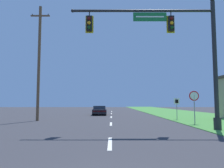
{
  "coord_description": "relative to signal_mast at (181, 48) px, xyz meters",
  "views": [
    {
      "loc": [
        0.08,
        -2.98,
        1.63
      ],
      "look_at": [
        0.0,
        22.65,
        3.84
      ],
      "focal_mm": 35.0,
      "sensor_mm": 36.0,
      "label": 1
    }
  ],
  "objects": [
    {
      "name": "utility_pole_near",
      "position": [
        -10.97,
        6.78,
        0.53
      ],
      "size": [
        1.8,
        0.26,
        10.73
      ],
      "color": "brown",
      "rests_on": "ground"
    },
    {
      "name": "road_center_line",
      "position": [
        -4.27,
        11.79,
        -4.99
      ],
      "size": [
        0.16,
        34.8,
        0.01
      ],
      "color": "silver",
      "rests_on": "ground"
    },
    {
      "name": "stop_sign",
      "position": [
        2.15,
        3.65,
        -3.13
      ],
      "size": [
        0.76,
        0.07,
        2.5
      ],
      "color": "gray",
      "rests_on": "grass_verge_right"
    },
    {
      "name": "car_ahead",
      "position": [
        -5.89,
        16.49,
        -4.39
      ],
      "size": [
        2.04,
        4.62,
        1.19
      ],
      "color": "black",
      "rests_on": "ground"
    },
    {
      "name": "route_sign_post",
      "position": [
        2.06,
        7.92,
        -3.47
      ],
      "size": [
        0.55,
        0.06,
        2.03
      ],
      "color": "gray",
      "rests_on": "grass_verge_right"
    },
    {
      "name": "grass_verge_right",
      "position": [
        6.23,
        19.79,
        -4.98
      ],
      "size": [
        10.0,
        110.0,
        0.04
      ],
      "color": "#428438",
      "rests_on": "ground"
    },
    {
      "name": "signal_mast",
      "position": [
        0.0,
        0.0,
        0.0
      ],
      "size": [
        9.11,
        0.47,
        8.21
      ],
      "color": "#232326",
      "rests_on": "grass_verge_right"
    }
  ]
}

